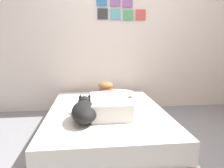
# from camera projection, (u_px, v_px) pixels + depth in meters

# --- Properties ---
(ground_plane) EXTENTS (12.80, 12.80, 0.00)m
(ground_plane) POSITION_uv_depth(u_px,v_px,m) (144.00, 154.00, 2.09)
(ground_plane) COLOR gray
(back_wall) EXTENTS (4.40, 0.12, 2.50)m
(back_wall) POSITION_uv_depth(u_px,v_px,m) (121.00, 34.00, 3.39)
(back_wall) COLOR silver
(back_wall) RESTS_ON ground
(bed) EXTENTS (1.38, 1.91, 0.33)m
(bed) POSITION_uv_depth(u_px,v_px,m) (106.00, 122.00, 2.50)
(bed) COLOR #726051
(bed) RESTS_ON ground
(pillow) EXTENTS (0.52, 0.32, 0.11)m
(pillow) POSITION_uv_depth(u_px,v_px,m) (117.00, 93.00, 3.02)
(pillow) COLOR white
(pillow) RESTS_ON bed
(person_lying) EXTENTS (0.43, 0.92, 0.27)m
(person_lying) POSITION_uv_depth(u_px,v_px,m) (108.00, 101.00, 2.43)
(person_lying) COLOR silver
(person_lying) RESTS_ON bed
(dog) EXTENTS (0.26, 0.57, 0.21)m
(dog) POSITION_uv_depth(u_px,v_px,m) (85.00, 110.00, 2.10)
(dog) COLOR black
(dog) RESTS_ON bed
(coffee_cup) EXTENTS (0.13, 0.09, 0.07)m
(coffee_cup) POSITION_uv_depth(u_px,v_px,m) (114.00, 98.00, 2.82)
(coffee_cup) COLOR teal
(coffee_cup) RESTS_ON bed
(cell_phone) EXTENTS (0.07, 0.14, 0.01)m
(cell_phone) POSITION_uv_depth(u_px,v_px,m) (81.00, 118.00, 2.17)
(cell_phone) COLOR black
(cell_phone) RESTS_ON bed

